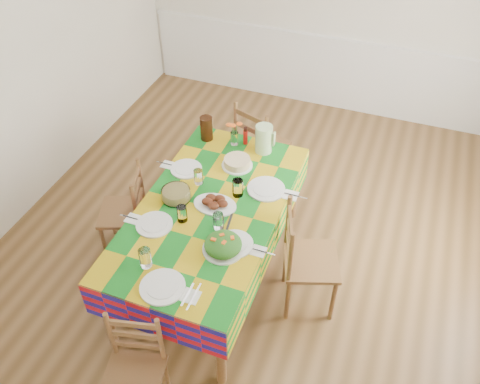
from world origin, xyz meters
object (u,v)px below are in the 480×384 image
meat_platter (215,203)px  green_pitcher (264,139)px  chair_far (259,146)px  chair_left (127,212)px  chair_near (135,372)px  tea_pitcher (206,128)px  dining_table (210,215)px  chair_right (305,261)px

meat_platter → green_pitcher: bearing=80.7°
meat_platter → chair_far: chair_far is taller
meat_platter → chair_left: bearing=-178.7°
chair_near → chair_left: (-0.80, 1.29, 0.02)m
tea_pitcher → chair_left: (-0.43, -0.82, -0.45)m
chair_near → chair_left: bearing=109.0°
green_pitcher → chair_near: size_ratio=0.30×
dining_table → tea_pitcher: tea_pitcher is taller
dining_table → meat_platter: bearing=47.7°
meat_platter → chair_right: 0.84m
tea_pitcher → dining_table: bearing=-65.4°
dining_table → chair_left: chair_left is taller
green_pitcher → chair_far: (-0.18, 0.43, -0.42)m
green_pitcher → chair_far: size_ratio=0.26×
chair_left → meat_platter: bearing=70.6°
meat_platter → chair_right: chair_right is taller
chair_far → chair_right: bearing=142.8°
dining_table → tea_pitcher: 0.94m
dining_table → chair_far: (-0.02, 1.27, -0.21)m
chair_near → green_pitcher: bearing=72.5°
chair_left → green_pitcher: bearing=109.7°
dining_table → chair_right: (0.81, -0.02, -0.21)m
tea_pitcher → chair_right: (1.19, -0.85, -0.41)m
green_pitcher → chair_near: 2.18m
green_pitcher → dining_table: bearing=-100.9°
chair_left → chair_near: bearing=11.2°
chair_far → chair_left: 1.49m
chair_near → chair_left: 1.52m
chair_far → chair_right: size_ratio=1.00×
dining_table → green_pitcher: size_ratio=7.75×
tea_pitcher → chair_left: tea_pitcher is taller
chair_far → dining_table: bearing=111.0°
dining_table → chair_near: chair_near is taller
green_pitcher → chair_far: bearing=112.5°
chair_far → chair_right: chair_far is taller
tea_pitcher → chair_far: 0.70m
tea_pitcher → chair_right: bearing=-35.6°
chair_far → chair_right: 1.53m
dining_table → tea_pitcher: bearing=114.6°
dining_table → chair_left: 0.85m
chair_near → meat_platter: bearing=75.4°
dining_table → chair_far: 1.29m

